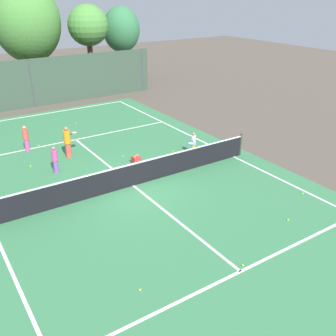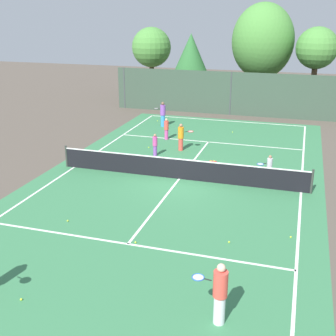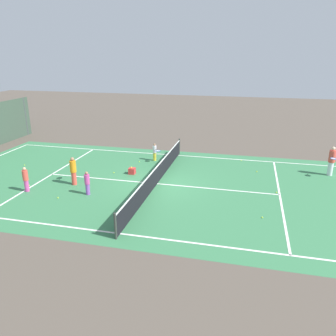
# 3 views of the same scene
# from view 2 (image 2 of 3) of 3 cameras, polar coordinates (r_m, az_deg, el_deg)

# --- Properties ---
(ground_plane) EXTENTS (80.00, 80.00, 0.00)m
(ground_plane) POSITION_cam_2_polar(r_m,az_deg,el_deg) (20.69, 1.47, -1.42)
(ground_plane) COLOR brown
(court_surface) EXTENTS (13.00, 25.00, 0.01)m
(court_surface) POSITION_cam_2_polar(r_m,az_deg,el_deg) (20.69, 1.47, -1.41)
(court_surface) COLOR #387A4C
(court_surface) RESTS_ON ground_plane
(tennis_net) EXTENTS (11.90, 0.10, 1.10)m
(tennis_net) POSITION_cam_2_polar(r_m,az_deg,el_deg) (20.51, 1.48, -0.09)
(tennis_net) COLOR #333833
(tennis_net) RESTS_ON ground_plane
(perimeter_fence) EXTENTS (18.00, 0.12, 3.20)m
(perimeter_fence) POSITION_cam_2_polar(r_m,az_deg,el_deg) (33.51, 8.10, 9.49)
(perimeter_fence) COLOR #384C3D
(perimeter_fence) RESTS_ON ground_plane
(tree_1) EXTENTS (3.07, 3.07, 5.74)m
(tree_1) POSITION_cam_2_polar(r_m,az_deg,el_deg) (36.38, 2.97, 14.27)
(tree_1) COLOR brown
(tree_1) RESTS_ON ground_plane
(tree_2) EXTENTS (3.47, 3.47, 6.07)m
(tree_2) POSITION_cam_2_polar(r_m,az_deg,el_deg) (40.59, -2.16, 15.29)
(tree_2) COLOR brown
(tree_2) RESTS_ON ground_plane
(tree_3) EXTENTS (5.00, 4.82, 8.09)m
(tree_3) POSITION_cam_2_polar(r_m,az_deg,el_deg) (37.91, 12.15, 15.74)
(tree_3) COLOR brown
(tree_3) RESTS_ON ground_plane
(tree_4) EXTENTS (3.13, 3.13, 6.33)m
(tree_4) POSITION_cam_2_polar(r_m,az_deg,el_deg) (36.21, 18.69, 14.40)
(tree_4) COLOR brown
(tree_4) RESTS_ON ground_plane
(player_0) EXTENTS (0.87, 0.68, 1.54)m
(player_0) POSITION_cam_2_polar(r_m,az_deg,el_deg) (24.68, 1.71, 4.07)
(player_0) COLOR #E54C3F
(player_0) RESTS_ON ground_plane
(player_1) EXTENTS (0.75, 0.70, 1.16)m
(player_1) POSITION_cam_2_polar(r_m,az_deg,el_deg) (21.01, 12.91, 0.17)
(player_1) COLOR yellow
(player_1) RESTS_ON ground_plane
(player_2) EXTENTS (0.95, 0.43, 1.72)m
(player_2) POSITION_cam_2_polar(r_m,az_deg,el_deg) (11.39, 6.69, -15.75)
(player_2) COLOR silver
(player_2) RESTS_ON ground_plane
(player_3) EXTENTS (0.28, 0.28, 1.31)m
(player_3) POSITION_cam_2_polar(r_m,az_deg,el_deg) (26.86, -0.21, 5.11)
(player_3) COLOR #D14799
(player_3) RESTS_ON ground_plane
(player_4) EXTENTS (0.26, 0.26, 1.22)m
(player_4) POSITION_cam_2_polar(r_m,az_deg,el_deg) (23.81, -1.69, 3.04)
(player_4) COLOR purple
(player_4) RESTS_ON ground_plane
(player_5) EXTENTS (0.93, 0.60, 1.68)m
(player_5) POSITION_cam_2_polar(r_m,az_deg,el_deg) (29.92, -0.69, 7.02)
(player_5) COLOR #388CD8
(player_5) RESTS_ON ground_plane
(ball_crate) EXTENTS (0.36, 0.36, 0.43)m
(ball_crate) POSITION_cam_2_polar(r_m,az_deg,el_deg) (22.06, 5.75, 0.36)
(ball_crate) COLOR red
(ball_crate) RESTS_ON ground_plane
(tennis_ball_0) EXTENTS (0.07, 0.07, 0.07)m
(tennis_ball_0) POSITION_cam_2_polar(r_m,az_deg,el_deg) (23.14, 5.96, 0.91)
(tennis_ball_0) COLOR #CCE533
(tennis_ball_0) RESTS_ON ground_plane
(tennis_ball_1) EXTENTS (0.07, 0.07, 0.07)m
(tennis_ball_1) POSITION_cam_2_polar(r_m,az_deg,el_deg) (31.76, -0.25, 6.23)
(tennis_ball_1) COLOR #CCE533
(tennis_ball_1) RESTS_ON ground_plane
(tennis_ball_2) EXTENTS (0.07, 0.07, 0.07)m
(tennis_ball_2) POSITION_cam_2_polar(r_m,az_deg,el_deg) (28.85, 8.33, 4.62)
(tennis_ball_2) COLOR #CCE533
(tennis_ball_2) RESTS_ON ground_plane
(tennis_ball_3) EXTENTS (0.07, 0.07, 0.07)m
(tennis_ball_3) POSITION_cam_2_polar(r_m,az_deg,el_deg) (13.17, -18.45, -15.82)
(tennis_ball_3) COLOR #CCE533
(tennis_ball_3) RESTS_ON ground_plane
(tennis_ball_4) EXTENTS (0.07, 0.07, 0.07)m
(tennis_ball_4) POSITION_cam_2_polar(r_m,az_deg,el_deg) (31.50, -1.37, 6.11)
(tennis_ball_4) COLOR #CCE533
(tennis_ball_4) RESTS_ON ground_plane
(tennis_ball_5) EXTENTS (0.07, 0.07, 0.07)m
(tennis_ball_5) POSITION_cam_2_polar(r_m,az_deg,el_deg) (25.34, -2.50, 2.68)
(tennis_ball_5) COLOR #CCE533
(tennis_ball_5) RESTS_ON ground_plane
(tennis_ball_6) EXTENTS (0.07, 0.07, 0.07)m
(tennis_ball_6) POSITION_cam_2_polar(r_m,az_deg,el_deg) (22.09, 11.58, -0.33)
(tennis_ball_6) COLOR #CCE533
(tennis_ball_6) RESTS_ON ground_plane
(tennis_ball_7) EXTENTS (0.07, 0.07, 0.07)m
(tennis_ball_7) POSITION_cam_2_polar(r_m,az_deg,el_deg) (17.04, -12.84, -6.67)
(tennis_ball_7) COLOR #CCE533
(tennis_ball_7) RESTS_ON ground_plane
(tennis_ball_8) EXTENTS (0.07, 0.07, 0.07)m
(tennis_ball_8) POSITION_cam_2_polar(r_m,az_deg,el_deg) (15.34, 7.90, -9.46)
(tennis_ball_8) COLOR #CCE533
(tennis_ball_8) RESTS_ON ground_plane
(tennis_ball_9) EXTENTS (0.07, 0.07, 0.07)m
(tennis_ball_9) POSITION_cam_2_polar(r_m,az_deg,el_deg) (27.18, 1.31, 3.88)
(tennis_ball_9) COLOR #CCE533
(tennis_ball_9) RESTS_ON ground_plane
(tennis_ball_10) EXTENTS (0.07, 0.07, 0.07)m
(tennis_ball_10) POSITION_cam_2_polar(r_m,az_deg,el_deg) (15.23, -4.22, -9.56)
(tennis_ball_10) COLOR #CCE533
(tennis_ball_10) RESTS_ON ground_plane
(tennis_ball_11) EXTENTS (0.07, 0.07, 0.07)m
(tennis_ball_11) POSITION_cam_2_polar(r_m,az_deg,el_deg) (16.09, 15.58, -8.59)
(tennis_ball_11) COLOR #CCE533
(tennis_ball_11) RESTS_ON ground_plane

